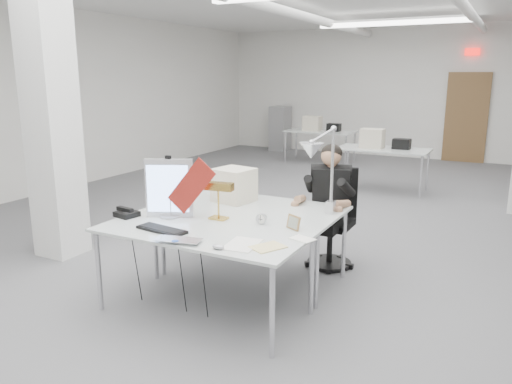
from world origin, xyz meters
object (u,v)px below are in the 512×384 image
at_px(beige_monitor, 234,185).
at_px(seated_person, 330,186).
at_px(desk_phone, 127,214).
at_px(bankers_lamp, 218,203).
at_px(laptop, 175,243).
at_px(architect_lamp, 323,176).
at_px(desk_main, 203,231).
at_px(monitor, 169,188).
at_px(office_chair, 331,218).

bearing_deg(beige_monitor, seated_person, 41.16).
bearing_deg(desk_phone, bankers_lamp, 33.07).
xyz_separation_m(laptop, beige_monitor, (-0.28, 1.40, 0.16)).
relative_size(beige_monitor, architect_lamp, 0.45).
bearing_deg(desk_main, architect_lamp, 43.54).
xyz_separation_m(desk_main, beige_monitor, (-0.26, 0.98, 0.18)).
distance_m(desk_main, beige_monitor, 1.03).
bearing_deg(monitor, beige_monitor, 48.66).
bearing_deg(monitor, desk_main, -46.70).
bearing_deg(monitor, bankers_lamp, -6.80).
distance_m(monitor, bankers_lamp, 0.47).
distance_m(desk_main, laptop, 0.42).
distance_m(office_chair, monitor, 1.80).
bearing_deg(bankers_lamp, beige_monitor, 99.43).
relative_size(office_chair, monitor, 1.98).
distance_m(office_chair, seated_person, 0.37).
distance_m(bankers_lamp, architect_lamp, 0.97).
xyz_separation_m(monitor, bankers_lamp, (0.44, 0.14, -0.12)).
distance_m(seated_person, laptop, 2.00).
bearing_deg(bankers_lamp, desk_phone, -166.38).
relative_size(office_chair, architect_lamp, 1.33).
bearing_deg(architect_lamp, laptop, -142.85).
distance_m(monitor, laptop, 0.84).
height_order(desk_main, desk_phone, desk_phone).
height_order(desk_main, seated_person, seated_person).
distance_m(bankers_lamp, desk_phone, 0.87).
bearing_deg(bankers_lamp, laptop, -92.90).
bearing_deg(desk_main, seated_person, 67.93).
bearing_deg(monitor, laptop, -75.39).
relative_size(desk_main, bankers_lamp, 5.96).
relative_size(seated_person, desk_phone, 5.17).
distance_m(seated_person, beige_monitor, 1.00).
bearing_deg(office_chair, seated_person, -108.95).
distance_m(desk_phone, architect_lamp, 1.83).
bearing_deg(desk_main, monitor, 158.27).
xyz_separation_m(desk_phone, beige_monitor, (0.59, 0.96, 0.15)).
height_order(monitor, bankers_lamp, monitor).
distance_m(seated_person, bankers_lamp, 1.33).
height_order(seated_person, laptop, seated_person).
height_order(office_chair, laptop, office_chair).
relative_size(bankers_lamp, architect_lamp, 0.37).
xyz_separation_m(desk_main, office_chair, (0.61, 1.54, -0.21)).
bearing_deg(desk_phone, architect_lamp, 35.22).
xyz_separation_m(bankers_lamp, desk_phone, (-0.80, -0.32, -0.13)).
height_order(monitor, beige_monitor, monitor).
bearing_deg(office_chair, desk_main, -130.37).
height_order(office_chair, beige_monitor, beige_monitor).
xyz_separation_m(monitor, architect_lamp, (1.27, 0.55, 0.13)).
bearing_deg(desk_main, office_chair, 68.58).
distance_m(office_chair, architect_lamp, 1.03).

